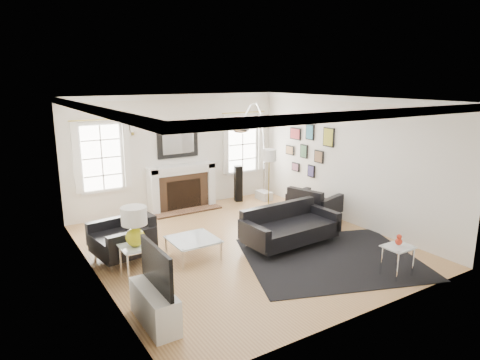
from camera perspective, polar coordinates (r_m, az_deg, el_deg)
floor at (r=8.45m, az=0.35°, el=-8.65°), size 6.00×6.00×0.00m
back_wall at (r=10.63m, az=-8.34°, el=3.70°), size 5.50×0.04×2.80m
front_wall at (r=5.81m, az=16.48°, el=-4.96°), size 5.50×0.04×2.80m
left_wall at (r=6.99m, az=-19.05°, el=-2.04°), size 0.04×6.00×2.80m
right_wall at (r=9.75m, az=14.17°, el=2.54°), size 0.04×6.00×2.80m
ceiling at (r=7.83m, az=0.38°, el=10.69°), size 5.50×6.00×0.02m
crown_molding at (r=7.84m, az=0.38°, el=10.25°), size 5.50×6.00×0.12m
fireplace at (r=10.62m, az=-7.72°, el=-1.02°), size 1.70×0.69×1.11m
mantel_mirror at (r=10.55m, az=-8.28°, el=5.00°), size 1.05×0.07×0.75m
window_left at (r=9.99m, az=-17.98°, el=2.89°), size 1.24×0.15×1.62m
window_right at (r=11.43m, az=0.29°, el=4.82°), size 1.24×0.15×1.62m
gallery_wall at (r=10.62m, az=9.07°, el=4.39°), size 0.04×1.73×1.29m
tv_unit at (r=5.94m, az=-11.28°, el=-15.52°), size 0.35×1.00×1.09m
area_rug at (r=8.01m, az=12.05°, el=-10.18°), size 3.68×3.38×0.01m
sofa at (r=8.42m, az=6.46°, el=-6.33°), size 1.94×0.96×0.62m
armchair_left at (r=7.97m, az=-15.08°, el=-7.54°), size 1.05×1.14×0.69m
armchair_right at (r=9.76m, az=9.65°, el=-3.42°), size 1.12×1.20×0.67m
coffee_table at (r=7.81m, az=-6.28°, el=-8.00°), size 0.82×0.82×0.36m
side_table_left at (r=7.21m, az=-13.68°, el=-9.33°), size 0.49×0.49×0.54m
nesting_table at (r=7.52m, az=20.29°, el=-9.09°), size 0.47×0.39×0.52m
gourd_lamp at (r=7.04m, az=-13.90°, el=-5.70°), size 0.41×0.41×0.66m
orange_vase at (r=7.45m, az=20.42°, el=-7.55°), size 0.12×0.12×0.18m
arc_floor_lamp at (r=10.19m, az=1.86°, el=3.78°), size 1.91×1.77×2.71m
stick_floor_lamp at (r=9.71m, az=3.91°, el=2.85°), size 0.33×0.33×1.61m
speaker_tower at (r=11.22m, az=-0.22°, el=-0.48°), size 0.23×0.23×0.95m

